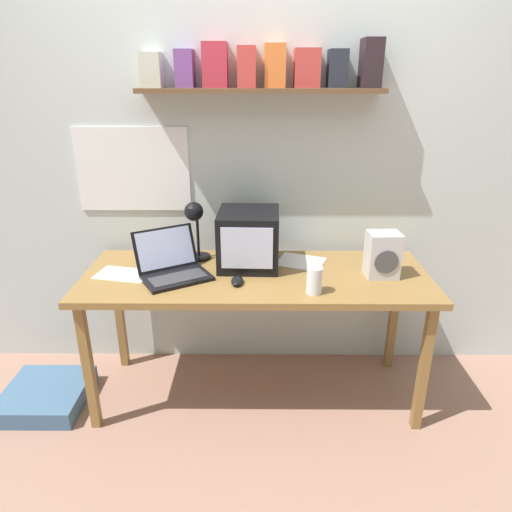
{
  "coord_description": "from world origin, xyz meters",
  "views": [
    {
      "loc": [
        0.01,
        -2.19,
        1.73
      ],
      "look_at": [
        0.0,
        0.0,
        0.86
      ],
      "focal_mm": 32.0,
      "sensor_mm": 36.0,
      "label": 1
    }
  ],
  "objects_px": {
    "desk_lamp": "(195,221)",
    "floor_cushion": "(46,395)",
    "corner_desk": "(256,285)",
    "laptop": "(172,265)",
    "space_heater": "(383,255)",
    "loose_paper_near_monitor": "(301,262)",
    "open_notebook": "(123,274)",
    "juice_glass": "(314,282)",
    "computer_mouse": "(237,281)",
    "crt_monitor": "(249,239)"
  },
  "relations": [
    {
      "from": "juice_glass",
      "to": "computer_mouse",
      "type": "distance_m",
      "value": 0.39
    },
    {
      "from": "crt_monitor",
      "to": "juice_glass",
      "type": "xyz_separation_m",
      "value": [
        0.32,
        -0.35,
        -0.09
      ]
    },
    {
      "from": "corner_desk",
      "to": "desk_lamp",
      "type": "xyz_separation_m",
      "value": [
        -0.33,
        0.17,
        0.3
      ]
    },
    {
      "from": "crt_monitor",
      "to": "loose_paper_near_monitor",
      "type": "height_order",
      "value": "crt_monitor"
    },
    {
      "from": "laptop",
      "to": "desk_lamp",
      "type": "height_order",
      "value": "desk_lamp"
    },
    {
      "from": "juice_glass",
      "to": "space_heater",
      "type": "distance_m",
      "value": 0.42
    },
    {
      "from": "juice_glass",
      "to": "floor_cushion",
      "type": "distance_m",
      "value": 1.66
    },
    {
      "from": "juice_glass",
      "to": "floor_cushion",
      "type": "bearing_deg",
      "value": 175.25
    },
    {
      "from": "computer_mouse",
      "to": "desk_lamp",
      "type": "bearing_deg",
      "value": 128.87
    },
    {
      "from": "corner_desk",
      "to": "loose_paper_near_monitor",
      "type": "height_order",
      "value": "loose_paper_near_monitor"
    },
    {
      "from": "crt_monitor",
      "to": "open_notebook",
      "type": "height_order",
      "value": "crt_monitor"
    },
    {
      "from": "crt_monitor",
      "to": "open_notebook",
      "type": "distance_m",
      "value": 0.68
    },
    {
      "from": "space_heater",
      "to": "open_notebook",
      "type": "xyz_separation_m",
      "value": [
        -1.34,
        0.01,
        -0.12
      ]
    },
    {
      "from": "desk_lamp",
      "to": "computer_mouse",
      "type": "xyz_separation_m",
      "value": [
        0.24,
        -0.3,
        -0.22
      ]
    },
    {
      "from": "laptop",
      "to": "desk_lamp",
      "type": "bearing_deg",
      "value": 30.82
    },
    {
      "from": "open_notebook",
      "to": "crt_monitor",
      "type": "bearing_deg",
      "value": 12.11
    },
    {
      "from": "space_heater",
      "to": "floor_cushion",
      "type": "distance_m",
      "value": 2.01
    },
    {
      "from": "crt_monitor",
      "to": "loose_paper_near_monitor",
      "type": "relative_size",
      "value": 1.15
    },
    {
      "from": "loose_paper_near_monitor",
      "to": "floor_cushion",
      "type": "xyz_separation_m",
      "value": [
        -1.43,
        -0.26,
        -0.71
      ]
    },
    {
      "from": "space_heater",
      "to": "desk_lamp",
      "type": "bearing_deg",
      "value": 165.72
    },
    {
      "from": "laptop",
      "to": "open_notebook",
      "type": "relative_size",
      "value": 1.42
    },
    {
      "from": "space_heater",
      "to": "corner_desk",
      "type": "bearing_deg",
      "value": 174.88
    },
    {
      "from": "desk_lamp",
      "to": "loose_paper_near_monitor",
      "type": "relative_size",
      "value": 1.13
    },
    {
      "from": "open_notebook",
      "to": "floor_cushion",
      "type": "relative_size",
      "value": 0.7
    },
    {
      "from": "crt_monitor",
      "to": "floor_cushion",
      "type": "relative_size",
      "value": 0.8
    },
    {
      "from": "laptop",
      "to": "juice_glass",
      "type": "relative_size",
      "value": 3.32
    },
    {
      "from": "desk_lamp",
      "to": "floor_cushion",
      "type": "bearing_deg",
      "value": -155.84
    },
    {
      "from": "space_heater",
      "to": "loose_paper_near_monitor",
      "type": "distance_m",
      "value": 0.45
    },
    {
      "from": "desk_lamp",
      "to": "loose_paper_near_monitor",
      "type": "bearing_deg",
      "value": 5.55
    },
    {
      "from": "corner_desk",
      "to": "floor_cushion",
      "type": "bearing_deg",
      "value": -175.08
    },
    {
      "from": "computer_mouse",
      "to": "corner_desk",
      "type": "bearing_deg",
      "value": 53.08
    },
    {
      "from": "desk_lamp",
      "to": "open_notebook",
      "type": "relative_size",
      "value": 1.12
    },
    {
      "from": "corner_desk",
      "to": "space_heater",
      "type": "height_order",
      "value": "space_heater"
    },
    {
      "from": "desk_lamp",
      "to": "floor_cushion",
      "type": "xyz_separation_m",
      "value": [
        -0.85,
        -0.27,
        -0.94
      ]
    },
    {
      "from": "corner_desk",
      "to": "laptop",
      "type": "height_order",
      "value": "laptop"
    },
    {
      "from": "laptop",
      "to": "loose_paper_near_monitor",
      "type": "xyz_separation_m",
      "value": [
        0.68,
        0.18,
        -0.06
      ]
    },
    {
      "from": "corner_desk",
      "to": "space_heater",
      "type": "distance_m",
      "value": 0.67
    },
    {
      "from": "corner_desk",
      "to": "space_heater",
      "type": "bearing_deg",
      "value": -2.08
    },
    {
      "from": "crt_monitor",
      "to": "floor_cushion",
      "type": "xyz_separation_m",
      "value": [
        -1.14,
        -0.23,
        -0.86
      ]
    },
    {
      "from": "corner_desk",
      "to": "open_notebook",
      "type": "relative_size",
      "value": 5.89
    },
    {
      "from": "corner_desk",
      "to": "laptop",
      "type": "bearing_deg",
      "value": -177.49
    },
    {
      "from": "laptop",
      "to": "space_heater",
      "type": "distance_m",
      "value": 1.08
    },
    {
      "from": "crt_monitor",
      "to": "loose_paper_near_monitor",
      "type": "xyz_separation_m",
      "value": [
        0.29,
        0.04,
        -0.15
      ]
    },
    {
      "from": "corner_desk",
      "to": "open_notebook",
      "type": "distance_m",
      "value": 0.7
    },
    {
      "from": "corner_desk",
      "to": "desk_lamp",
      "type": "distance_m",
      "value": 0.48
    },
    {
      "from": "desk_lamp",
      "to": "laptop",
      "type": "bearing_deg",
      "value": -112.33
    },
    {
      "from": "space_heater",
      "to": "juice_glass",
      "type": "bearing_deg",
      "value": -154.49
    },
    {
      "from": "laptop",
      "to": "juice_glass",
      "type": "distance_m",
      "value": 0.74
    },
    {
      "from": "computer_mouse",
      "to": "laptop",
      "type": "bearing_deg",
      "value": 162.86
    },
    {
      "from": "loose_paper_near_monitor",
      "to": "floor_cushion",
      "type": "distance_m",
      "value": 1.62
    }
  ]
}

